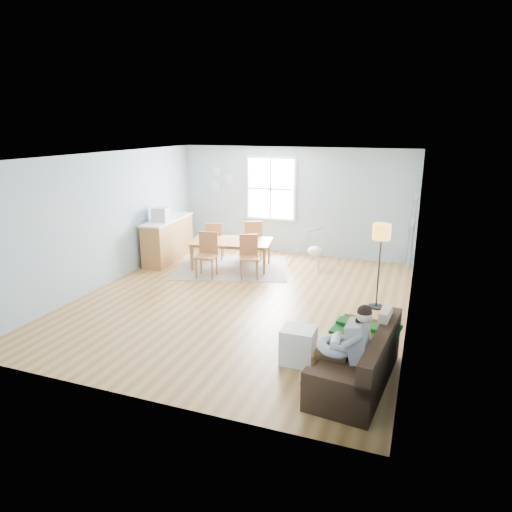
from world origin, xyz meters
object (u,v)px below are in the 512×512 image
at_px(dining_table, 231,254).
at_px(sofa, 359,364).
at_px(chair_ne, 253,238).
at_px(counter, 168,239).
at_px(father, 346,345).
at_px(baby_swing, 315,250).
at_px(floor_lamp, 381,239).
at_px(chair_sw, 207,252).
at_px(storage_cube, 298,345).
at_px(monitor, 160,215).
at_px(chair_nw, 215,239).
at_px(chair_se, 249,253).
at_px(toddler, 359,332).

bearing_deg(dining_table, sofa, -59.94).
distance_m(chair_ne, counter, 2.08).
distance_m(father, chair_ne, 5.85).
bearing_deg(baby_swing, floor_lamp, -51.65).
relative_size(dining_table, chair_sw, 1.88).
height_order(father, storage_cube, father).
height_order(floor_lamp, baby_swing, floor_lamp).
xyz_separation_m(chair_ne, monitor, (-1.93, -1.02, 0.62)).
bearing_deg(father, storage_cube, 145.99).
height_order(chair_sw, chair_ne, chair_ne).
bearing_deg(chair_nw, dining_table, -36.69).
xyz_separation_m(chair_se, chair_nw, (-1.26, 0.95, -0.00)).
height_order(storage_cube, dining_table, dining_table).
bearing_deg(chair_se, counter, 166.75).
relative_size(floor_lamp, monitor, 3.90).
height_order(dining_table, chair_ne, chair_ne).
bearing_deg(floor_lamp, counter, 165.11).
height_order(storage_cube, counter, counter).
height_order(toddler, baby_swing, toddler).
xyz_separation_m(toddler, chair_ne, (-3.18, 4.53, -0.05)).
relative_size(toddler, counter, 0.38).
relative_size(monitor, baby_swing, 0.34).
distance_m(floor_lamp, chair_ne, 3.84).
relative_size(toddler, chair_ne, 0.72).
xyz_separation_m(father, toddler, (0.10, 0.44, -0.00)).
xyz_separation_m(counter, monitor, (0.04, -0.35, 0.68)).
height_order(floor_lamp, monitor, floor_lamp).
bearing_deg(father, baby_swing, 107.19).
relative_size(floor_lamp, chair_sw, 1.59).
bearing_deg(toddler, father, -102.62).
distance_m(dining_table, chair_nw, 0.82).
xyz_separation_m(chair_nw, chair_ne, (0.90, 0.27, 0.05)).
relative_size(sofa, chair_se, 2.06).
bearing_deg(chair_sw, counter, 150.83).
bearing_deg(sofa, dining_table, 131.39).
relative_size(chair_se, counter, 0.50).
relative_size(toddler, baby_swing, 0.62).
relative_size(sofa, toddler, 2.65).
distance_m(father, baby_swing, 5.23).
xyz_separation_m(chair_sw, chair_nw, (-0.39, 1.21, -0.03)).
bearing_deg(chair_ne, father, -58.16).
xyz_separation_m(sofa, dining_table, (-3.50, 3.97, 0.06)).
xyz_separation_m(storage_cube, chair_ne, (-2.35, 4.47, 0.32)).
relative_size(sofa, monitor, 4.81).
xyz_separation_m(floor_lamp, chair_sw, (-3.68, 0.55, -0.73)).
xyz_separation_m(floor_lamp, monitor, (-5.10, 1.02, -0.09)).
height_order(chair_se, counter, counter).
xyz_separation_m(father, chair_se, (-2.73, 3.75, -0.10)).
distance_m(chair_sw, chair_se, 0.91).
xyz_separation_m(storage_cube, chair_se, (-1.99, 3.25, 0.28)).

